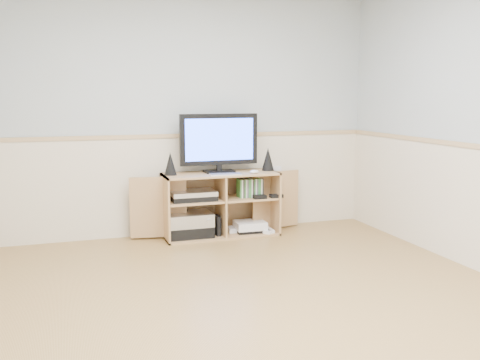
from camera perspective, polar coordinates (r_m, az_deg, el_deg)
name	(u,v)px	position (r m, az deg, el deg)	size (l,w,h in m)	color
room	(248,129)	(3.47, 0.81, 5.51)	(4.04, 4.54, 2.54)	#A28148
media_cabinet	(219,203)	(5.52, -2.23, -2.44)	(1.82, 0.44, 0.65)	tan
monitor	(219,141)	(5.43, -2.26, 4.18)	(0.81, 0.18, 0.60)	black
speaker_left	(170,164)	(5.30, -7.44, 1.74)	(0.12, 0.12, 0.23)	black
speaker_right	(268,159)	(5.59, 3.00, 2.23)	(0.13, 0.13, 0.24)	black
keyboard	(226,174)	(5.29, -1.55, 0.62)	(0.31, 0.12, 0.01)	white
mouse	(254,172)	(5.38, 1.54, 0.89)	(0.10, 0.06, 0.04)	white
av_components	(191,217)	(5.42, -5.27, -3.92)	(0.52, 0.33, 0.47)	black
game_consoles	(249,227)	(5.61, 0.93, -5.00)	(0.45, 0.30, 0.11)	white
game_cases	(250,188)	(5.52, 1.08, -0.82)	(0.26, 0.14, 0.19)	#3F8C3F
wall_outlet	(276,172)	(5.87, 3.84, 0.88)	(0.12, 0.03, 0.12)	white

